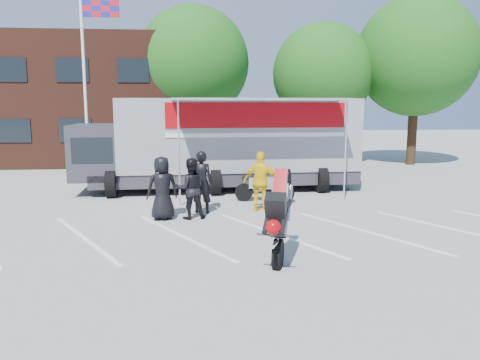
{
  "coord_description": "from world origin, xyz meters",
  "views": [
    {
      "loc": [
        -1.72,
        -10.5,
        3.26
      ],
      "look_at": [
        -0.66,
        1.7,
        1.3
      ],
      "focal_mm": 35.0,
      "sensor_mm": 36.0,
      "label": 1
    }
  ],
  "objects": [
    {
      "name": "transporter_truck",
      "position": [
        -0.72,
        7.5,
        0.0
      ],
      "size": [
        11.27,
        5.82,
        3.51
      ],
      "primitive_type": null,
      "rotation": [
        0.0,
        0.0,
        0.05
      ],
      "color": "gray",
      "rests_on": "ground"
    },
    {
      "name": "tree_mid",
      "position": [
        5.0,
        15.0,
        4.94
      ],
      "size": [
        5.44,
        5.44,
        7.68
      ],
      "color": "#382314",
      "rests_on": "ground"
    },
    {
      "name": "spectator_leather_a",
      "position": [
        -2.8,
        2.82,
        0.92
      ],
      "size": [
        1.01,
        0.79,
        1.84
      ],
      "primitive_type": "imported",
      "rotation": [
        0.0,
        0.0,
        3.39
      ],
      "color": "black",
      "rests_on": "ground"
    },
    {
      "name": "parking_bay_lines",
      "position": [
        0.0,
        1.0,
        0.01
      ],
      "size": [
        18.09,
        13.33,
        0.01
      ],
      "primitive_type": "cube",
      "rotation": [
        0.0,
        0.0,
        0.52
      ],
      "color": "white",
      "rests_on": "ground"
    },
    {
      "name": "spectator_leather_c",
      "position": [
        -2.0,
        2.85,
        0.89
      ],
      "size": [
        0.94,
        0.78,
        1.77
      ],
      "primitive_type": "imported",
      "rotation": [
        0.0,
        0.0,
        3.27
      ],
      "color": "black",
      "rests_on": "ground"
    },
    {
      "name": "tree_left",
      "position": [
        -2.0,
        16.0,
        5.57
      ],
      "size": [
        6.12,
        6.12,
        8.64
      ],
      "color": "#382314",
      "rests_on": "ground"
    },
    {
      "name": "spectator_leather_b",
      "position": [
        -1.68,
        3.56,
        0.95
      ],
      "size": [
        0.76,
        0.57,
        1.91
      ],
      "primitive_type": "imported",
      "rotation": [
        0.0,
        0.0,
        2.97
      ],
      "color": "black",
      "rests_on": "ground"
    },
    {
      "name": "ground",
      "position": [
        0.0,
        0.0,
        0.0
      ],
      "size": [
        100.0,
        100.0,
        0.0
      ],
      "primitive_type": "plane",
      "color": "#969691",
      "rests_on": "ground"
    },
    {
      "name": "flagpole",
      "position": [
        -6.24,
        10.0,
        5.05
      ],
      "size": [
        1.61,
        0.12,
        8.0
      ],
      "color": "white",
      "rests_on": "ground"
    },
    {
      "name": "office_building",
      "position": [
        -10.0,
        18.0,
        3.5
      ],
      "size": [
        18.0,
        8.0,
        7.0
      ],
      "primitive_type": "cube",
      "color": "#4B2318",
      "rests_on": "ground"
    },
    {
      "name": "parked_motorcycle",
      "position": [
        0.47,
        5.03,
        0.0
      ],
      "size": [
        2.18,
        1.17,
        1.09
      ],
      "primitive_type": null,
      "rotation": [
        0.0,
        0.0,
        1.33
      ],
      "color": "#AAABAF",
      "rests_on": "ground"
    },
    {
      "name": "stunt_bike_rider",
      "position": [
        0.05,
        -0.87,
        0.0
      ],
      "size": [
        1.41,
        2.02,
        2.16
      ],
      "primitive_type": null,
      "rotation": [
        0.0,
        0.0,
        -0.33
      ],
      "color": "black",
      "rests_on": "ground"
    },
    {
      "name": "spectator_hivis",
      "position": [
        0.15,
        3.59,
        0.93
      ],
      "size": [
        1.18,
        0.79,
        1.87
      ],
      "primitive_type": "imported",
      "rotation": [
        0.0,
        0.0,
        2.8
      ],
      "color": "yellow",
      "rests_on": "ground"
    },
    {
      "name": "tree_right",
      "position": [
        10.0,
        14.5,
        5.88
      ],
      "size": [
        6.46,
        6.46,
        9.12
      ],
      "color": "#382314",
      "rests_on": "ground"
    }
  ]
}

